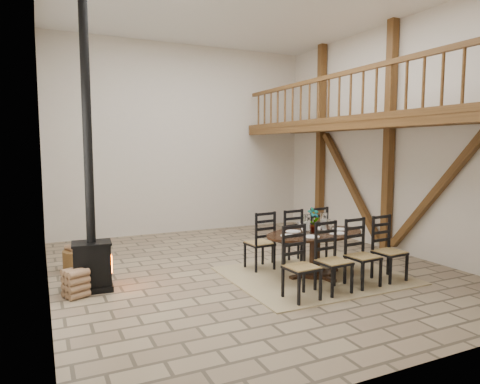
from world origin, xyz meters
name	(u,v)px	position (x,y,z in m)	size (l,w,h in m)	color
ground	(250,268)	(0.00, 0.00, 0.00)	(8.00, 8.00, 0.00)	#998566
room_shell	(305,110)	(1.19, 0.00, 3.01)	(7.02, 8.02, 5.01)	silver
rug	(314,275)	(0.82, -0.92, 0.01)	(3.00, 2.50, 0.02)	tan
dining_table	(318,255)	(0.83, -1.01, 0.40)	(2.38, 2.27, 1.23)	black
wood_stove	(91,220)	(-2.85, -0.03, 1.14)	(0.65, 0.52, 5.00)	black
log_basket	(79,259)	(-2.95, 1.26, 0.21)	(0.58, 0.58, 0.48)	brown
log_stack	(76,283)	(-3.13, -0.26, 0.22)	(0.43, 0.43, 0.44)	#9C7357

